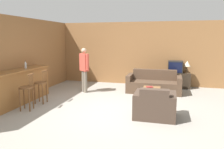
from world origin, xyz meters
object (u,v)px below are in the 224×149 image
object	(u,v)px
book_on_table	(150,87)
table_lamp	(187,64)
tv	(175,67)
couch_far	(154,84)
coffee_table	(151,91)
bottle	(25,65)
person_by_window	(84,67)
bar_chair_mid	(41,85)
bar_chair_near	(27,91)
tv_unit	(175,80)
armchair_near	(155,106)

from	to	relation	value
book_on_table	table_lamp	xyz separation A→B (m)	(1.23, 2.05, 0.53)
tv	book_on_table	size ratio (longest dim) A/B	2.44
couch_far	tv	size ratio (longest dim) A/B	3.44
tv	coffee_table	bearing A→B (deg)	-107.71
bottle	person_by_window	size ratio (longest dim) A/B	0.15
bottle	book_on_table	xyz separation A→B (m)	(3.73, 0.97, -0.69)
coffee_table	bottle	bearing A→B (deg)	-169.24
bar_chair_mid	tv	distance (m)	5.06
book_on_table	bottle	bearing A→B (deg)	-165.37
bottle	couch_far	bearing A→B (deg)	28.53
book_on_table	person_by_window	bearing A→B (deg)	169.30
table_lamp	bar_chair_mid	bearing A→B (deg)	-143.55
bottle	book_on_table	bearing A→B (deg)	14.63
bar_chair_near	tv_unit	distance (m)	5.51
tv	bottle	bearing A→B (deg)	-146.27
armchair_near	tv_unit	bearing A→B (deg)	81.54
couch_far	table_lamp	bearing A→B (deg)	39.39
tv_unit	tv	size ratio (longest dim) A/B	2.11
bar_chair_mid	bottle	bearing A→B (deg)	163.62
coffee_table	tv	world-z (taller)	tv
armchair_near	coffee_table	xyz separation A→B (m)	(-0.20, 1.27, 0.06)
book_on_table	table_lamp	bearing A→B (deg)	58.97
coffee_table	person_by_window	xyz separation A→B (m)	(-2.43, 0.70, 0.56)
bottle	table_lamp	bearing A→B (deg)	31.36
armchair_near	tv	xyz separation A→B (m)	(0.53, 3.57, 0.54)
armchair_near	bar_chair_mid	bearing A→B (deg)	173.80
bar_chair_near	bar_chair_mid	xyz separation A→B (m)	(0.00, 0.67, 0.00)
bar_chair_near	book_on_table	distance (m)	3.61
person_by_window	tv_unit	bearing A→B (deg)	26.90
couch_far	person_by_window	world-z (taller)	person_by_window
bar_chair_mid	tv_unit	world-z (taller)	bar_chair_mid
coffee_table	bottle	distance (m)	3.93
tv	person_by_window	bearing A→B (deg)	-153.14
armchair_near	coffee_table	bearing A→B (deg)	99.09
tv	bottle	world-z (taller)	bottle
bar_chair_near	coffee_table	xyz separation A→B (m)	(3.17, 1.58, -0.20)
armchair_near	coffee_table	world-z (taller)	armchair_near
bottle	book_on_table	world-z (taller)	bottle
bar_chair_near	book_on_table	xyz separation A→B (m)	(3.11, 1.83, -0.12)
couch_far	person_by_window	size ratio (longest dim) A/B	1.19
bar_chair_near	person_by_window	bearing A→B (deg)	71.91
tv_unit	armchair_near	bearing A→B (deg)	-98.46
bar_chair_mid	tv_unit	xyz separation A→B (m)	(3.91, 3.21, -0.24)
tv_unit	bottle	size ratio (longest dim) A/B	4.94
tv	person_by_window	size ratio (longest dim) A/B	0.35
bar_chair_near	tv	bearing A→B (deg)	44.79
couch_far	bar_chair_near	bearing A→B (deg)	-137.37
table_lamp	person_by_window	xyz separation A→B (m)	(-3.60, -1.60, -0.04)
bar_chair_near	tv_unit	world-z (taller)	bar_chair_near
book_on_table	tv_unit	bearing A→B (deg)	68.74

